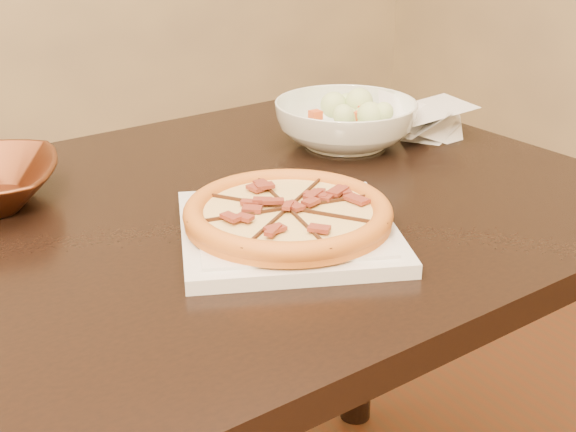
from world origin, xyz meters
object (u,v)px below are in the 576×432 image
at_px(dining_table, 179,295).
at_px(salad_bowl, 346,123).
at_px(pizza, 288,213).
at_px(plate, 288,230).

height_order(dining_table, salad_bowl, salad_bowl).
bearing_deg(dining_table, salad_bowl, 20.82).
bearing_deg(pizza, salad_bowl, 44.55).
xyz_separation_m(pizza, salad_bowl, (0.27, 0.27, 0.00)).
xyz_separation_m(dining_table, salad_bowl, (0.37, 0.14, 0.15)).
bearing_deg(dining_table, plate, -52.52).
height_order(dining_table, plate, plate).
bearing_deg(pizza, dining_table, 127.48).
distance_m(dining_table, plate, 0.20).
bearing_deg(pizza, plate, -29.76).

